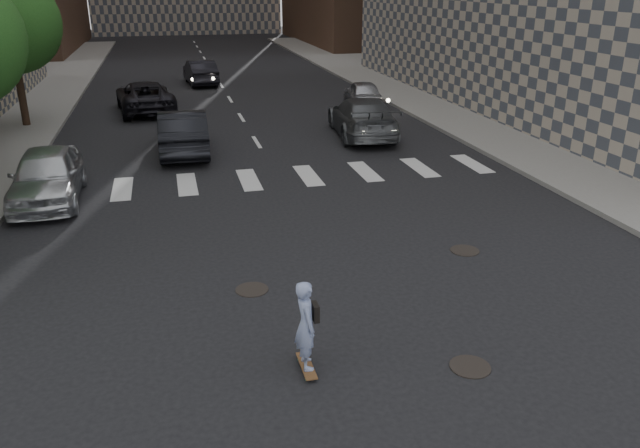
# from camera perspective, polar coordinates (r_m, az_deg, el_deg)

# --- Properties ---
(ground) EXTENTS (160.00, 160.00, 0.00)m
(ground) POSITION_cam_1_polar(r_m,az_deg,el_deg) (12.69, 3.58, -7.47)
(ground) COLOR black
(ground) RESTS_ON ground
(sidewalk_right) EXTENTS (13.00, 80.00, 0.15)m
(sidewalk_right) POSITION_cam_1_polar(r_m,az_deg,el_deg) (35.95, 16.59, 10.87)
(sidewalk_right) COLOR gray
(sidewalk_right) RESTS_ON ground
(tree_c) EXTENTS (4.20, 4.20, 6.60)m
(tree_c) POSITION_cam_1_polar(r_m,az_deg,el_deg) (30.36, -26.47, 16.53)
(tree_c) COLOR #382619
(tree_c) RESTS_ON sidewalk_left
(manhole_a) EXTENTS (0.70, 0.70, 0.02)m
(manhole_a) POSITION_cam_1_polar(r_m,az_deg,el_deg) (11.13, 13.56, -12.57)
(manhole_a) COLOR black
(manhole_a) RESTS_ON ground
(manhole_b) EXTENTS (0.70, 0.70, 0.02)m
(manhole_b) POSITION_cam_1_polar(r_m,az_deg,el_deg) (13.35, -6.25, -5.98)
(manhole_b) COLOR black
(manhole_b) RESTS_ON ground
(manhole_c) EXTENTS (0.70, 0.70, 0.02)m
(manhole_c) POSITION_cam_1_polar(r_m,az_deg,el_deg) (15.51, 13.09, -2.37)
(manhole_c) COLOR black
(manhole_c) RESTS_ON ground
(skateboarder) EXTENTS (0.40, 0.83, 1.65)m
(skateboarder) POSITION_cam_1_polar(r_m,az_deg,el_deg) (10.33, -1.26, -9.20)
(skateboarder) COLOR brown
(skateboarder) RESTS_ON ground
(silver_sedan) EXTENTS (1.93, 4.65, 1.57)m
(silver_sedan) POSITION_cam_1_polar(r_m,az_deg,el_deg) (19.95, -23.70, 4.07)
(silver_sedan) COLOR silver
(silver_sedan) RESTS_ON ground
(traffic_car_a) EXTENTS (1.82, 5.00, 1.64)m
(traffic_car_a) POSITION_cam_1_polar(r_m,az_deg,el_deg) (24.17, -12.42, 8.25)
(traffic_car_a) COLOR black
(traffic_car_a) RESTS_ON ground
(traffic_car_b) EXTENTS (2.85, 5.79, 1.62)m
(traffic_car_b) POSITION_cam_1_polar(r_m,az_deg,el_deg) (26.35, 3.89, 9.74)
(traffic_car_b) COLOR #53565A
(traffic_car_b) RESTS_ON ground
(traffic_car_c) EXTENTS (3.11, 5.69, 1.51)m
(traffic_car_c) POSITION_cam_1_polar(r_m,az_deg,el_deg) (32.49, -15.71, 11.14)
(traffic_car_c) COLOR black
(traffic_car_c) RESTS_ON ground
(traffic_car_d) EXTENTS (2.06, 4.08, 1.33)m
(traffic_car_d) POSITION_cam_1_polar(r_m,az_deg,el_deg) (32.99, 3.94, 11.85)
(traffic_car_d) COLOR #B5B7BD
(traffic_car_d) RESTS_ON ground
(traffic_car_e) EXTENTS (2.02, 4.71, 1.51)m
(traffic_car_e) POSITION_cam_1_polar(r_m,az_deg,el_deg) (40.71, -10.88, 13.48)
(traffic_car_e) COLOR black
(traffic_car_e) RESTS_ON ground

